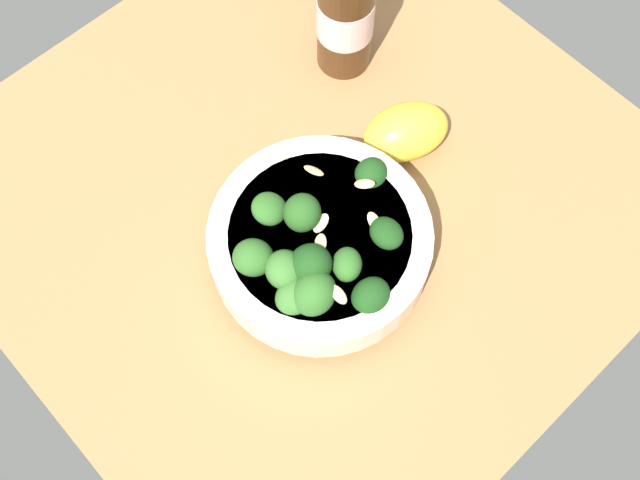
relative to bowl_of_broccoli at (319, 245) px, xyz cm
name	(u,v)px	position (x,y,z in cm)	size (l,w,h in cm)	color
ground_plane	(309,199)	(-6.08, 4.29, -5.89)	(58.55, 58.55, 4.42)	#996D42
bowl_of_broccoli	(319,245)	(0.00, 0.00, 0.00)	(18.79, 18.79, 9.07)	silver
lemon_wedge	(406,132)	(-3.25, 13.90, -1.16)	(8.06, 5.42, 5.04)	yellow
bottle_short	(345,14)	(-14.45, 16.78, 2.83)	(5.40, 5.40, 14.57)	#472814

